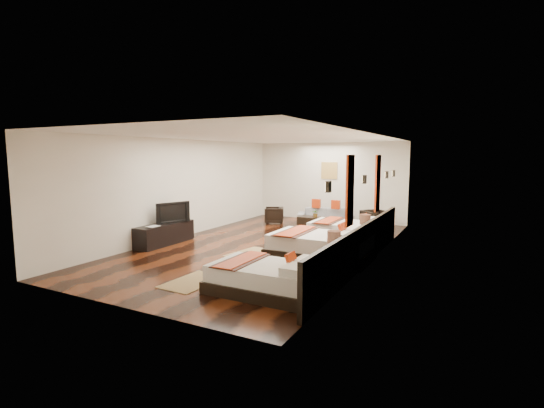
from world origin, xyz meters
The scene contains 30 objects.
floor centered at (0.00, 0.00, 0.00)m, with size 5.50×9.50×0.01m, color black.
ceiling centered at (0.00, 0.00, 2.80)m, with size 5.50×9.50×0.01m, color white.
back_wall centered at (0.00, 4.75, 1.40)m, with size 5.50×0.01×2.80m, color silver.
left_wall centered at (-2.75, 0.00, 1.40)m, with size 0.01×9.50×2.80m, color silver.
right_wall centered at (2.75, 0.00, 1.40)m, with size 0.01×9.50×2.80m, color silver.
headboard_panel centered at (2.71, -0.80, 0.45)m, with size 0.08×6.60×0.90m, color black.
bed_near centered at (1.69, -3.11, 0.26)m, with size 1.97×1.24×0.75m.
bed_mid centered at (1.70, -0.57, 0.30)m, with size 2.28×1.43×0.87m.
bed_far centered at (1.70, 1.59, 0.27)m, with size 2.07×1.30×0.79m.
nightstand_a centered at (2.44, -1.90, 0.33)m, with size 0.47×0.47×0.94m.
nightstand_b centered at (2.44, 0.38, 0.33)m, with size 0.48×0.48×0.95m.
jute_mat_near centered at (0.18, -3.25, 0.01)m, with size 0.75×1.20×0.01m, color olive.
jute_mat_mid centered at (0.04, -0.90, 0.01)m, with size 0.75×1.20×0.01m, color olive.
jute_mat_far centered at (0.26, 1.38, 0.01)m, with size 0.75×1.20×0.01m, color olive.
tv_console centered at (-2.50, -1.06, 0.28)m, with size 0.50×1.80×0.55m, color black.
tv centered at (-2.45, -0.84, 0.83)m, with size 0.97×0.13×0.56m, color black.
book centered at (-2.50, -1.61, 0.57)m, with size 0.24×0.32×0.03m, color black.
figurine centered at (-2.50, -0.34, 0.73)m, with size 0.35×0.35×0.36m, color brown.
sofa centered at (0.22, 3.81, 0.27)m, with size 1.87×0.73×0.55m, color slate.
armchair_left centered at (-1.40, 3.11, 0.29)m, with size 0.62×0.63×0.58m, color black.
armchair_right centered at (2.00, 3.39, 0.33)m, with size 0.70×0.72×0.65m, color black.
coffee_table centered at (0.22, 2.76, 0.20)m, with size 1.00×0.50×0.40m, color black.
table_plant centered at (0.29, 2.71, 0.53)m, with size 0.24×0.21×0.26m, color #2A6421.
orange_panel_a centered at (2.73, -1.90, 1.70)m, with size 0.04×0.40×1.30m, color #D86014.
orange_panel_b centered at (2.73, 0.30, 1.70)m, with size 0.04×0.40×1.30m, color #D86014.
sconce_near centered at (2.70, -3.00, 1.85)m, with size 0.07×0.12×0.18m.
sconce_mid centered at (2.70, -0.80, 1.85)m, with size 0.07×0.12×0.18m.
sconce_far centered at (2.70, 1.40, 1.85)m, with size 0.07×0.12×0.18m.
sconce_lounge centered at (2.70, 2.30, 1.85)m, with size 0.07×0.12×0.18m.
gold_artwork centered at (0.00, 4.73, 1.80)m, with size 0.60×0.04×0.60m, color #AD873F.
Camera 1 is at (4.80, -8.94, 2.34)m, focal length 26.32 mm.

